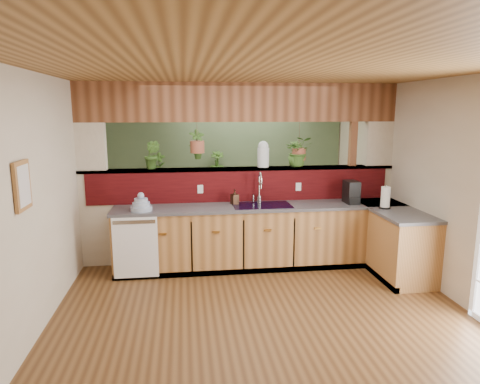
{
  "coord_description": "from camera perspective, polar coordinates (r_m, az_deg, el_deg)",
  "views": [
    {
      "loc": [
        -0.83,
        -4.81,
        2.22
      ],
      "look_at": [
        -0.1,
        0.7,
        1.15
      ],
      "focal_mm": 32.0,
      "sensor_mm": 36.0,
      "label": 1
    }
  ],
  "objects": [
    {
      "name": "ground",
      "position": [
        5.36,
        2.07,
        -13.57
      ],
      "size": [
        4.6,
        7.0,
        0.01
      ],
      "primitive_type": "cube",
      "color": "#56361A",
      "rests_on": "ground"
    },
    {
      "name": "ceiling",
      "position": [
        4.9,
        2.28,
        15.34
      ],
      "size": [
        4.6,
        7.0,
        0.01
      ],
      "primitive_type": "cube",
      "color": "brown",
      "rests_on": "ground"
    },
    {
      "name": "wall_back",
      "position": [
        8.4,
        -1.86,
        4.61
      ],
      "size": [
        4.6,
        0.02,
        2.6
      ],
      "primitive_type": "cube",
      "color": "beige",
      "rests_on": "ground"
    },
    {
      "name": "wall_front",
      "position": [
        1.8,
        22.6,
        -20.73
      ],
      "size": [
        4.6,
        0.02,
        2.6
      ],
      "primitive_type": "cube",
      "color": "beige",
      "rests_on": "ground"
    },
    {
      "name": "wall_left",
      "position": [
        5.11,
        -24.15,
        -0.43
      ],
      "size": [
        0.02,
        7.0,
        2.6
      ],
      "primitive_type": "cube",
      "color": "beige",
      "rests_on": "ground"
    },
    {
      "name": "wall_right",
      "position": [
        5.81,
        25.14,
        0.75
      ],
      "size": [
        0.02,
        7.0,
        2.6
      ],
      "primitive_type": "cube",
      "color": "beige",
      "rests_on": "ground"
    },
    {
      "name": "pass_through_partition",
      "position": [
        6.3,
        0.37,
        1.5
      ],
      "size": [
        4.6,
        0.21,
        2.6
      ],
      "color": "beige",
      "rests_on": "ground"
    },
    {
      "name": "pass_through_ledge",
      "position": [
        6.27,
        0.1,
        3.11
      ],
      "size": [
        4.6,
        0.21,
        0.04
      ],
      "primitive_type": "cube",
      "color": "brown",
      "rests_on": "ground"
    },
    {
      "name": "header_beam",
      "position": [
        6.22,
        0.1,
        11.87
      ],
      "size": [
        4.6,
        0.15,
        0.55
      ],
      "primitive_type": "cube",
      "color": "brown",
      "rests_on": "ground"
    },
    {
      "name": "sage_backwall",
      "position": [
        8.38,
        -1.84,
        4.59
      ],
      "size": [
        4.55,
        0.02,
        2.55
      ],
      "primitive_type": "cube",
      "color": "#536B49",
      "rests_on": "ground"
    },
    {
      "name": "countertop",
      "position": [
        6.18,
        8.46,
        -5.89
      ],
      "size": [
        4.14,
        1.52,
        0.9
      ],
      "color": "olive",
      "rests_on": "ground"
    },
    {
      "name": "dishwasher",
      "position": [
        5.79,
        -13.76,
        -7.17
      ],
      "size": [
        0.58,
        0.03,
        0.82
      ],
      "color": "white",
      "rests_on": "ground"
    },
    {
      "name": "navy_sink",
      "position": [
        6.05,
        2.92,
        -2.49
      ],
      "size": [
        0.82,
        0.5,
        0.18
      ],
      "color": "black",
      "rests_on": "countertop"
    },
    {
      "name": "framed_print",
      "position": [
        4.31,
        -27.01,
        0.77
      ],
      "size": [
        0.04,
        0.35,
        0.45
      ],
      "color": "olive",
      "rests_on": "wall_left"
    },
    {
      "name": "faucet",
      "position": [
        6.13,
        2.62,
        0.76
      ],
      "size": [
        0.2,
        0.2,
        0.45
      ],
      "color": "#B7B7B2",
      "rests_on": "countertop"
    },
    {
      "name": "dish_stack",
      "position": [
        5.82,
        -13.04,
        -1.71
      ],
      "size": [
        0.29,
        0.29,
        0.25
      ],
      "color": "#93A3BE",
      "rests_on": "countertop"
    },
    {
      "name": "soap_dispenser",
      "position": [
        6.08,
        -0.72,
        -0.64
      ],
      "size": [
        0.12,
        0.12,
        0.21
      ],
      "primitive_type": "imported",
      "rotation": [
        0.0,
        0.0,
        0.38
      ],
      "color": "#321D12",
      "rests_on": "countertop"
    },
    {
      "name": "coffee_maker",
      "position": [
        6.33,
        14.65,
        -0.14
      ],
      "size": [
        0.17,
        0.29,
        0.32
      ],
      "rotation": [
        0.0,
        0.0,
        -0.01
      ],
      "color": "black",
      "rests_on": "countertop"
    },
    {
      "name": "paper_towel",
      "position": [
        6.13,
        18.82,
        -0.75
      ],
      "size": [
        0.15,
        0.15,
        0.32
      ],
      "color": "black",
      "rests_on": "countertop"
    },
    {
      "name": "glass_jar",
      "position": [
        6.3,
        3.11,
        5.07
      ],
      "size": [
        0.17,
        0.17,
        0.38
      ],
      "color": "silver",
      "rests_on": "pass_through_ledge"
    },
    {
      "name": "ledge_plant_left",
      "position": [
        6.21,
        -11.64,
        4.89
      ],
      "size": [
        0.27,
        0.24,
        0.41
      ],
      "primitive_type": "imported",
      "rotation": [
        0.0,
        0.0,
        -0.33
      ],
      "color": "#31571E",
      "rests_on": "pass_through_ledge"
    },
    {
      "name": "ledge_plant_right",
      "position": [
        6.41,
        7.38,
        5.06
      ],
      "size": [
        0.22,
        0.22,
        0.38
      ],
      "primitive_type": "imported",
      "rotation": [
        0.0,
        0.0,
        -0.03
      ],
      "color": "#31571E",
      "rests_on": "pass_through_ledge"
    },
    {
      "name": "hanging_plant_a",
      "position": [
        6.17,
        -5.74,
        7.62
      ],
      "size": [
        0.26,
        0.2,
        0.56
      ],
      "color": "brown",
      "rests_on": "header_beam"
    },
    {
      "name": "hanging_plant_b",
      "position": [
        6.4,
        7.9,
        7.07
      ],
      "size": [
        0.46,
        0.42,
        0.56
      ],
      "color": "brown",
      "rests_on": "header_beam"
    },
    {
      "name": "shelving_console",
      "position": [
        8.24,
        -6.55,
        -1.22
      ],
      "size": [
        1.51,
        0.86,
        0.98
      ],
      "primitive_type": "cube",
      "rotation": [
        0.0,
        0.0,
        -0.34
      ],
      "color": "black",
      "rests_on": "ground"
    },
    {
      "name": "shelf_plant_a",
      "position": [
        8.13,
        -10.73,
        3.63
      ],
      "size": [
        0.25,
        0.17,
        0.46
      ],
      "primitive_type": "imported",
      "rotation": [
        0.0,
        0.0,
        -0.03
      ],
      "color": "#31571E",
      "rests_on": "shelving_console"
    },
    {
      "name": "shelf_plant_b",
      "position": [
        8.15,
        -3.07,
        3.83
      ],
      "size": [
        0.27,
        0.27,
        0.46
      ],
      "primitive_type": "imported",
      "rotation": [
        0.0,
        0.0,
        0.04
      ],
      "color": "#31571E",
      "rests_on": "shelving_console"
    },
    {
      "name": "floor_plant",
      "position": [
        7.66,
        4.29,
        -2.96
      ],
      "size": [
        0.84,
        0.77,
        0.78
      ],
      "primitive_type": "imported",
      "rotation": [
        0.0,
        0.0,
        -0.27
      ],
      "color": "#31571E",
      "rests_on": "ground"
    }
  ]
}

